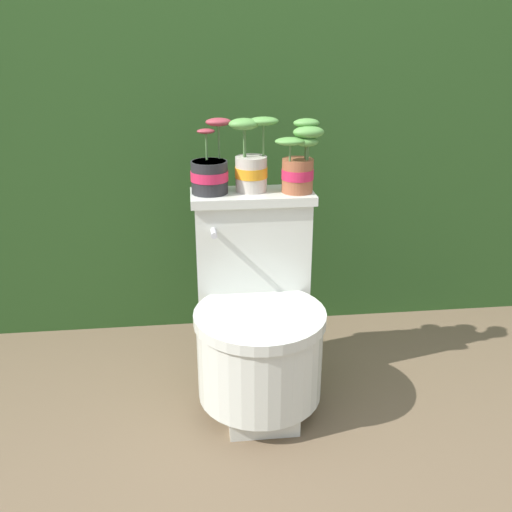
{
  "coord_description": "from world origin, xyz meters",
  "views": [
    {
      "loc": [
        -0.2,
        -1.56,
        1.21
      ],
      "look_at": [
        -0.01,
        0.16,
        0.52
      ],
      "focal_mm": 40.0,
      "sensor_mm": 36.0,
      "label": 1
    }
  ],
  "objects_px": {
    "potted_plant_left": "(210,172)",
    "potted_plant_middle": "(299,162)",
    "toilet": "(258,323)",
    "potted_plant_midleft": "(251,161)"
  },
  "relations": [
    {
      "from": "toilet",
      "to": "potted_plant_midleft",
      "type": "height_order",
      "value": "potted_plant_midleft"
    },
    {
      "from": "potted_plant_midleft",
      "to": "potted_plant_middle",
      "type": "distance_m",
      "value": 0.16
    },
    {
      "from": "toilet",
      "to": "potted_plant_left",
      "type": "xyz_separation_m",
      "value": [
        -0.14,
        0.16,
        0.48
      ]
    },
    {
      "from": "toilet",
      "to": "potted_plant_middle",
      "type": "distance_m",
      "value": 0.55
    },
    {
      "from": "potted_plant_left",
      "to": "potted_plant_middle",
      "type": "bearing_deg",
      "value": -5.54
    },
    {
      "from": "toilet",
      "to": "potted_plant_midleft",
      "type": "bearing_deg",
      "value": 90.49
    },
    {
      "from": "toilet",
      "to": "potted_plant_middle",
      "type": "height_order",
      "value": "potted_plant_middle"
    },
    {
      "from": "potted_plant_left",
      "to": "potted_plant_middle",
      "type": "relative_size",
      "value": 1.0
    },
    {
      "from": "potted_plant_midleft",
      "to": "potted_plant_middle",
      "type": "xyz_separation_m",
      "value": [
        0.15,
        -0.04,
        0.0
      ]
    },
    {
      "from": "potted_plant_left",
      "to": "potted_plant_midleft",
      "type": "bearing_deg",
      "value": 3.5
    }
  ]
}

